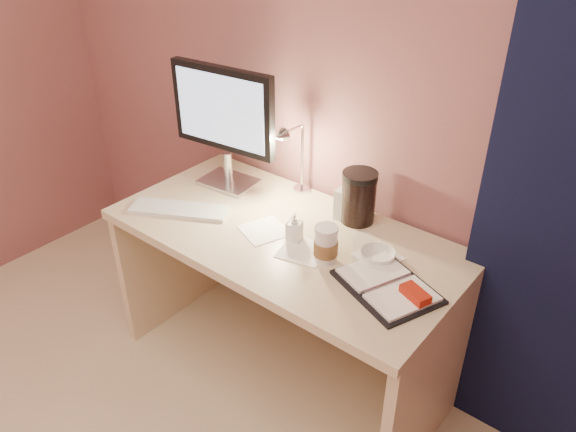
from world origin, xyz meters
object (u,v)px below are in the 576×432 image
Objects in this scene: clear_cup at (362,253)px; dark_jar at (358,200)px; product_box at (347,205)px; monitor at (224,117)px; desk at (296,270)px; planner at (389,286)px; desk_lamp at (291,154)px; keyboard at (180,209)px; bowl at (378,256)px; lotion_bottle at (294,227)px; coffee_cup at (326,245)px.

clear_cup is 0.32m from dark_jar.
product_box is at bearing 132.86° from clear_cup.
desk is at bearing -15.81° from monitor.
desk is 3.52× the size of planner.
monitor is 1.63× the size of desk_lamp.
keyboard is 3.17× the size of bowl.
bowl is at bearing -1.36° from desk.
dark_jar reaches higher than bowl.
desk is 0.45m from bowl.
clear_cup is 0.33m from product_box.
lotion_bottle is at bearing -177.56° from clear_cup.
desk is 0.48m from desk_lamp.
desk_lamp is at bearing 178.37° from planner.
desk_lamp is at bearing 8.33° from monitor.
keyboard is 3.46× the size of lotion_bottle.
clear_cup is 1.09× the size of lotion_bottle.
keyboard is at bearing -148.75° from product_box.
desk is 11.97× the size of lotion_bottle.
clear_cup reaches higher than planner.
dark_jar reaches higher than planner.
lotion_bottle is (-0.29, -0.01, -0.01)m from clear_cup.
keyboard is 2.87× the size of coffee_cup.
coffee_cup is at bearing -158.51° from planner.
lotion_bottle is at bearing -45.27° from desk_lamp.
coffee_cup is 1.08× the size of product_box.
monitor reaches higher than bowl.
coffee_cup reaches higher than lotion_bottle.
planner is 1.21× the size of desk_lamp.
bowl reaches higher than desk.
clear_cup is (0.36, -0.08, 0.29)m from desk.
keyboard is at bearing -165.64° from lotion_bottle.
keyboard is at bearing -153.05° from desk.
coffee_cup is 0.13m from clear_cup.
desk is 0.71m from monitor.
desk is 3.46× the size of keyboard.
dark_jar is 0.34m from desk_lamp.
desk_lamp is at bearing 154.98° from clear_cup.
clear_cup is at bearing -12.87° from desk.
clear_cup is (0.12, 0.04, -0.00)m from coffee_cup.
bowl is at bearing -11.93° from monitor.
planner is at bearing -43.17° from dark_jar.
lotion_bottle is 0.36m from desk_lamp.
monitor is at bearing 163.39° from coffee_cup.
bowl is at bearing 71.76° from clear_cup.
planner is 2.07× the size of dark_jar.
desk is at bearing -42.03° from desk_lamp.
dark_jar reaches higher than desk.
product_box is (-0.22, 0.24, 0.00)m from clear_cup.
lotion_bottle is (-0.43, 0.03, 0.05)m from planner.
dark_jar is 1.47× the size of product_box.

